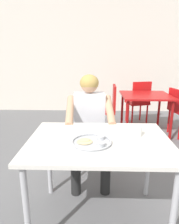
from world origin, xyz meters
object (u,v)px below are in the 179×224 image
Objects in this scene: chair_foreground at (89,129)px; table_background_red at (146,100)px; diner_foreground at (90,119)px; table_foreground at (99,149)px; drinking_cup at (137,131)px; thali_tray at (92,142)px; chair_red_far at (139,100)px; chair_red_left at (107,107)px.

chair_foreground is 1.08× the size of table_background_red.
table_foreground is at bearing -81.64° from diner_foreground.
drinking_cup is (0.30, 0.07, 0.13)m from table_foreground.
diner_foreground is (-0.04, 0.72, -0.05)m from thali_tray.
table_background_red is (0.94, 1.14, 0.13)m from chair_foreground.
chair_foreground is 0.31m from diner_foreground.
drinking_cup is at bearing 13.65° from table_foreground.
chair_red_far is at bearing 77.87° from drinking_cup.
table_foreground is at bearing -83.05° from chair_foreground.
diner_foreground reaches higher than chair_red_far.
chair_red_far reaches higher than table_background_red.
chair_red_far reaches higher than table_foreground.
diner_foreground is (0.01, -0.23, 0.20)m from chair_foreground.
chair_foreground is at bearing 93.20° from thali_tray.
drinking_cup is at bearing -62.87° from chair_foreground.
chair_foreground is at bearing 92.94° from diner_foreground.
table_foreground is 0.65m from diner_foreground.
table_background_red is at bearing 5.08° from chair_red_left.
chair_foreground is (-0.05, 0.94, -0.26)m from thali_tray.
table_foreground is 0.90m from chair_foreground.
chair_red_far is (0.01, 0.57, -0.12)m from table_background_red.
table_background_red is at bearing 55.79° from diner_foreground.
chair_red_far is (0.90, 2.65, -0.25)m from thali_tray.
chair_red_left is 1.01× the size of chair_red_far.
chair_foreground is 1.00× the size of chair_red_left.
diner_foreground reaches higher than thali_tray.
table_foreground is 12.57× the size of drinking_cup.
table_background_red is at bearing 66.91° from thali_tray.
table_foreground is at bearing -94.91° from chair_red_left.
table_foreground is at bearing -112.50° from table_background_red.
chair_red_left reaches higher than thali_tray.
thali_tray is at bearing -113.09° from table_background_red.
diner_foreground is 1.65m from table_background_red.
thali_tray is 0.34× the size of chair_foreground.
chair_red_left is at bearing 75.70° from chair_foreground.
chair_red_left is (0.17, 1.95, -0.16)m from table_foreground.
table_background_red is at bearing -90.88° from chair_red_far.
thali_tray reaches higher than table_foreground.
diner_foreground is at bearing -124.21° from table_background_red.
chair_red_left is at bearing -174.92° from table_background_red.
table_foreground is 2.71m from chair_red_far.
drinking_cup is 1.90m from chair_red_left.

